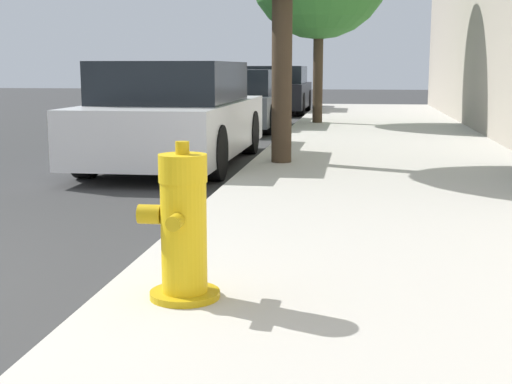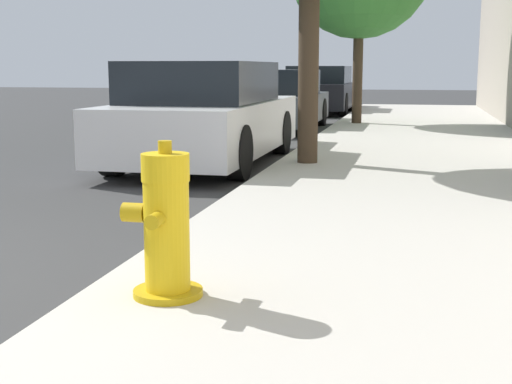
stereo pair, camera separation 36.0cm
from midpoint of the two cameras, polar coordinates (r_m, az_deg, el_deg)
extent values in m
cube|color=beige|center=(3.34, 11.86, -11.74)|extent=(3.46, 40.00, 0.14)
cylinder|color=#C39C11|center=(3.68, -8.54, -8.12)|extent=(0.36, 0.36, 0.04)
cylinder|color=yellow|center=(3.60, -8.66, -3.62)|extent=(0.23, 0.23, 0.56)
cylinder|color=yellow|center=(3.53, -8.80, 1.88)|extent=(0.24, 0.24, 0.14)
cylinder|color=#C39C11|center=(3.52, -8.85, 3.50)|extent=(0.07, 0.07, 0.06)
cylinder|color=#C39C11|center=(3.42, -9.49, -2.42)|extent=(0.07, 0.10, 0.07)
cylinder|color=#C39C11|center=(3.73, -7.98, -1.37)|extent=(0.07, 0.10, 0.07)
cylinder|color=#C39C11|center=(3.63, -11.31, -1.78)|extent=(0.12, 0.10, 0.10)
cube|color=silver|center=(9.64, -7.38, 5.22)|extent=(1.72, 4.27, 0.67)
cube|color=black|center=(9.44, -7.74, 8.71)|extent=(1.58, 2.35, 0.52)
cylinder|color=black|center=(11.14, -9.41, 4.82)|extent=(0.20, 0.65, 0.65)
cylinder|color=black|center=(10.77, -1.47, 4.78)|extent=(0.20, 0.65, 0.65)
cylinder|color=black|center=(8.66, -14.68, 3.21)|extent=(0.20, 0.65, 0.65)
cylinder|color=black|center=(8.19, -4.58, 3.13)|extent=(0.20, 0.65, 0.65)
cube|color=#4C5156|center=(15.05, -2.11, 6.74)|extent=(1.70, 3.82, 0.57)
cube|color=black|center=(14.88, -2.23, 8.78)|extent=(1.57, 2.10, 0.51)
cylinder|color=black|center=(16.37, -4.03, 6.46)|extent=(0.20, 0.61, 0.61)
cylinder|color=black|center=(16.12, 1.37, 6.42)|extent=(0.20, 0.61, 0.61)
cylinder|color=black|center=(14.07, -6.08, 5.86)|extent=(0.20, 0.61, 0.61)
cylinder|color=black|center=(13.77, 0.18, 5.83)|extent=(0.20, 0.61, 0.61)
cube|color=black|center=(20.47, 1.18, 7.76)|extent=(1.72, 3.84, 0.68)
cube|color=black|center=(20.30, 1.13, 9.37)|extent=(1.58, 2.11, 0.48)
cylinder|color=black|center=(21.76, -0.49, 7.36)|extent=(0.20, 0.63, 0.63)
cylinder|color=black|center=(21.58, 3.63, 7.32)|extent=(0.20, 0.63, 0.63)
cylinder|color=black|center=(19.41, -1.56, 7.05)|extent=(0.20, 0.63, 0.63)
cylinder|color=black|center=(19.21, 3.05, 7.01)|extent=(0.20, 0.63, 0.63)
cylinder|color=#423323|center=(8.73, 0.89, 10.33)|extent=(0.25, 0.25, 2.42)
cylinder|color=#423323|center=(15.19, 4.30, 9.79)|extent=(0.21, 0.21, 2.24)
camera|label=1|loc=(0.18, -92.20, -0.38)|focal=50.00mm
camera|label=2|loc=(0.18, 87.80, 0.38)|focal=50.00mm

